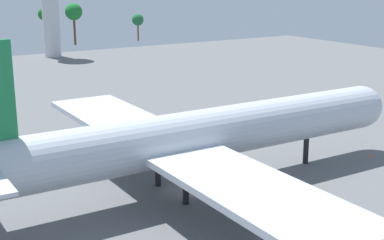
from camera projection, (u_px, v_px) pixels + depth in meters
The scene contains 3 objects.
ground_plane at pixel (192, 189), 63.99m from camera, with size 240.38×240.38×0.00m, color slate.
cargo_airplane at pixel (189, 138), 62.19m from camera, with size 60.09×55.19×18.51m.
safety_cone_nose at pixel (371, 155), 75.43m from camera, with size 0.39×0.39×0.56m, color orange.
Camera 1 is at (-31.38, -50.89, 24.16)m, focal length 51.78 mm.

